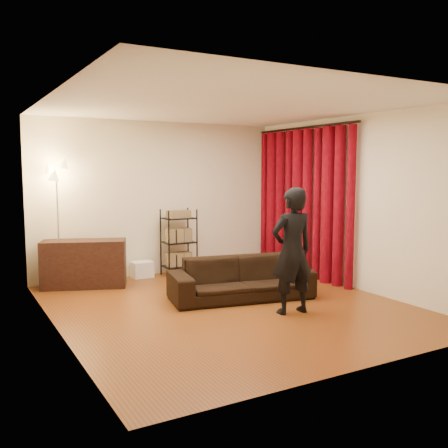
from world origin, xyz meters
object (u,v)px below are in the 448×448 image
wire_shelf (179,242)px  floor_lamp (58,226)px  person (292,251)px  sofa (241,278)px  media_cabinet (84,264)px  storage_boxes (143,269)px

wire_shelf → floor_lamp: 2.08m
person → wire_shelf: bearing=-79.6°
sofa → person: (0.21, -0.93, 0.52)m
media_cabinet → wire_shelf: wire_shelf is taller
person → storage_boxes: person is taller
sofa → storage_boxes: (-0.76, 2.05, -0.16)m
sofa → wire_shelf: bearing=104.5°
media_cabinet → floor_lamp: (-0.36, 0.13, 0.62)m
sofa → storage_boxes: bearing=121.2°
wire_shelf → sofa: bearing=-91.9°
person → wire_shelf: 2.89m
storage_boxes → floor_lamp: bearing=-176.6°
sofa → storage_boxes: sofa is taller
person → floor_lamp: floor_lamp is taller
person → wire_shelf: (-0.33, 2.86, -0.23)m
sofa → floor_lamp: bearing=148.7°
person → storage_boxes: 3.20m
wire_shelf → media_cabinet: bearing=177.6°
wire_shelf → floor_lamp: floor_lamp is taller
sofa → media_cabinet: media_cabinet is taller
media_cabinet → storage_boxes: 1.09m
storage_boxes → floor_lamp: (-1.40, -0.08, 0.85)m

